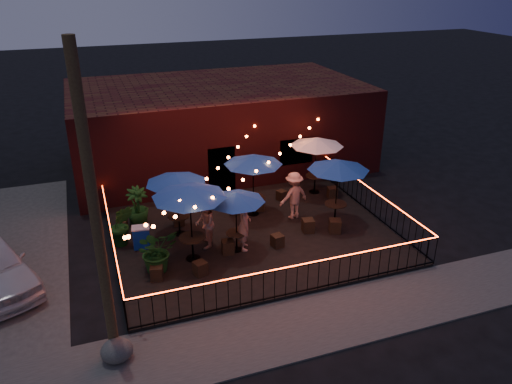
% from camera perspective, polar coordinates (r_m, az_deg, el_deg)
% --- Properties ---
extents(ground, '(110.00, 110.00, 0.00)m').
position_cam_1_polar(ground, '(17.06, 1.87, -8.28)').
color(ground, black).
rests_on(ground, ground).
extents(patio, '(10.00, 8.00, 0.15)m').
position_cam_1_polar(patio, '(18.63, -0.39, -4.96)').
color(patio, black).
rests_on(patio, ground).
extents(sidewalk, '(18.00, 2.50, 0.05)m').
position_cam_1_polar(sidewalk, '(14.65, 6.67, -14.61)').
color(sidewalk, '#403E3B').
rests_on(sidewalk, ground).
extents(brick_building, '(14.00, 8.00, 4.00)m').
position_cam_1_polar(brick_building, '(25.22, -4.31, 7.71)').
color(brick_building, '#3D1011').
rests_on(brick_building, ground).
extents(utility_pole, '(0.26, 0.26, 8.00)m').
position_cam_1_polar(utility_pole, '(11.92, -17.88, -2.75)').
color(utility_pole, '#3E2A19').
rests_on(utility_pole, ground).
extents(fence_front, '(10.00, 0.04, 1.04)m').
position_cam_1_polar(fence_front, '(15.17, 4.70, -9.98)').
color(fence_front, black).
rests_on(fence_front, patio).
extents(fence_left, '(0.04, 8.00, 1.04)m').
position_cam_1_polar(fence_left, '(17.55, -16.06, -5.79)').
color(fence_left, black).
rests_on(fence_left, patio).
extents(fence_right, '(0.04, 8.00, 1.04)m').
position_cam_1_polar(fence_right, '(20.38, 13.00, -1.06)').
color(fence_right, black).
rests_on(fence_right, patio).
extents(festoon_lights, '(10.02, 8.72, 1.32)m').
position_cam_1_polar(festoon_lights, '(17.02, -3.28, 1.21)').
color(festoon_lights, '#FF5A1F').
rests_on(festoon_lights, ground).
extents(cafe_table_0, '(3.17, 3.17, 2.71)m').
position_cam_1_polar(cafe_table_0, '(16.05, -7.64, -0.05)').
color(cafe_table_0, black).
rests_on(cafe_table_0, patio).
extents(cafe_table_1, '(2.45, 2.45, 2.41)m').
position_cam_1_polar(cafe_table_1, '(17.83, -9.14, 1.47)').
color(cafe_table_1, black).
rests_on(cafe_table_1, patio).
extents(cafe_table_2, '(2.58, 2.58, 2.20)m').
position_cam_1_polar(cafe_table_2, '(16.65, -2.32, -0.66)').
color(cafe_table_2, black).
rests_on(cafe_table_2, patio).
extents(cafe_table_3, '(2.92, 2.92, 2.50)m').
position_cam_1_polar(cafe_table_3, '(19.08, -0.33, 3.60)').
color(cafe_table_3, black).
rests_on(cafe_table_3, patio).
extents(cafe_table_4, '(3.01, 3.01, 2.55)m').
position_cam_1_polar(cafe_table_4, '(18.69, 9.41, 2.94)').
color(cafe_table_4, black).
rests_on(cafe_table_4, patio).
extents(cafe_table_5, '(2.85, 2.85, 2.51)m').
position_cam_1_polar(cafe_table_5, '(21.26, 6.97, 5.64)').
color(cafe_table_5, black).
rests_on(cafe_table_5, patio).
extents(bistro_chair_0, '(0.47, 0.47, 0.46)m').
position_cam_1_polar(bistro_chair_0, '(16.26, -11.29, -9.02)').
color(bistro_chair_0, black).
rests_on(bistro_chair_0, patio).
extents(bistro_chair_1, '(0.49, 0.49, 0.46)m').
position_cam_1_polar(bistro_chair_1, '(16.26, -6.40, -8.66)').
color(bistro_chair_1, black).
rests_on(bistro_chair_1, patio).
extents(bistro_chair_2, '(0.45, 0.45, 0.43)m').
position_cam_1_polar(bistro_chair_2, '(19.33, -15.04, -3.73)').
color(bistro_chair_2, black).
rests_on(bistro_chair_2, patio).
extents(bistro_chair_3, '(0.44, 0.44, 0.48)m').
position_cam_1_polar(bistro_chair_3, '(19.32, -8.82, -3.06)').
color(bistro_chair_3, black).
rests_on(bistro_chair_3, patio).
extents(bistro_chair_4, '(0.45, 0.45, 0.48)m').
position_cam_1_polar(bistro_chair_4, '(17.31, -3.23, -6.27)').
color(bistro_chair_4, black).
rests_on(bistro_chair_4, patio).
extents(bistro_chair_5, '(0.44, 0.44, 0.45)m').
position_cam_1_polar(bistro_chair_5, '(17.69, 2.46, -5.58)').
color(bistro_chair_5, black).
rests_on(bistro_chair_5, patio).
extents(bistro_chair_6, '(0.40, 0.40, 0.41)m').
position_cam_1_polar(bistro_chair_6, '(19.97, -2.66, -1.94)').
color(bistro_chair_6, black).
rests_on(bistro_chair_6, patio).
extents(bistro_chair_7, '(0.57, 0.57, 0.51)m').
position_cam_1_polar(bistro_chair_7, '(20.25, 0.38, -1.37)').
color(bistro_chair_7, black).
rests_on(bistro_chair_7, patio).
extents(bistro_chair_8, '(0.49, 0.49, 0.49)m').
position_cam_1_polar(bistro_chair_8, '(18.72, 5.97, -3.83)').
color(bistro_chair_8, black).
rests_on(bistro_chair_8, patio).
extents(bistro_chair_9, '(0.55, 0.55, 0.50)m').
position_cam_1_polar(bistro_chair_9, '(18.81, 9.01, -3.84)').
color(bistro_chair_9, black).
rests_on(bistro_chair_9, patio).
extents(bistro_chair_10, '(0.46, 0.46, 0.42)m').
position_cam_1_polar(bistro_chair_10, '(21.15, 2.93, -0.37)').
color(bistro_chair_10, black).
rests_on(bistro_chair_10, patio).
extents(bistro_chair_11, '(0.45, 0.45, 0.46)m').
position_cam_1_polar(bistro_chair_11, '(21.58, 8.70, -0.06)').
color(bistro_chair_11, black).
rests_on(bistro_chair_11, patio).
extents(patron_a, '(0.63, 0.81, 1.96)m').
position_cam_1_polar(patron_a, '(17.20, -1.39, -3.62)').
color(patron_a, tan).
rests_on(patron_a, patio).
extents(patron_b, '(0.90, 1.03, 1.80)m').
position_cam_1_polar(patron_b, '(17.44, -5.90, -3.63)').
color(patron_b, tan).
rests_on(patron_b, patio).
extents(patron_c, '(1.34, 0.94, 1.90)m').
position_cam_1_polar(patron_c, '(19.39, 4.34, -0.40)').
color(patron_c, tan).
rests_on(patron_c, patio).
extents(potted_shrub_a, '(1.61, 1.50, 1.47)m').
position_cam_1_polar(potted_shrub_a, '(16.42, -11.26, -6.57)').
color(potted_shrub_a, '#12350A').
rests_on(potted_shrub_a, patio).
extents(potted_shrub_b, '(0.94, 0.80, 1.55)m').
position_cam_1_polar(potted_shrub_b, '(18.15, -15.13, -3.68)').
color(potted_shrub_b, '#143F0E').
rests_on(potted_shrub_b, patio).
extents(potted_shrub_c, '(1.01, 1.01, 1.50)m').
position_cam_1_polar(potted_shrub_c, '(19.44, -13.41, -1.62)').
color(potted_shrub_c, '#1A3F13').
rests_on(potted_shrub_c, patio).
extents(cooler, '(0.67, 0.52, 0.81)m').
position_cam_1_polar(cooler, '(17.98, -12.96, -5.04)').
color(cooler, '#0D309E').
rests_on(cooler, patio).
extents(boulder, '(0.99, 0.89, 0.67)m').
position_cam_1_polar(boulder, '(13.70, -15.62, -17.06)').
color(boulder, '#494844').
rests_on(boulder, ground).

